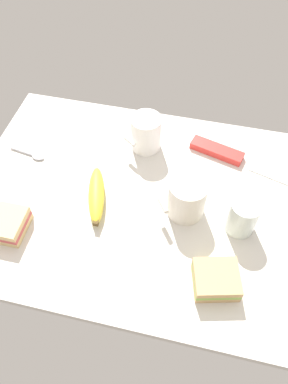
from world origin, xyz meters
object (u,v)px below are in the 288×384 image
at_px(glass_of_milk, 242,217).
at_px(banana, 96,195).
at_px(coffee_mug_black, 187,198).
at_px(sandwich_main, 216,279).
at_px(spoon, 33,155).
at_px(sandwich_side, 4,223).
at_px(snack_bar, 217,150).
at_px(paper_napkin, 279,163).
at_px(coffee_mug_milky, 146,133).

relative_size(glass_of_milk, banana, 0.53).
bearing_deg(coffee_mug_black, glass_of_milk, -7.41).
height_order(sandwich_main, glass_of_milk, glass_of_milk).
bearing_deg(spoon, sandwich_main, -25.86).
distance_m(coffee_mug_black, sandwich_side, 0.43).
bearing_deg(snack_bar, paper_napkin, 15.31).
distance_m(sandwich_main, banana, 0.35).
relative_size(sandwich_main, snack_bar, 0.77).
relative_size(glass_of_milk, snack_bar, 0.63).
bearing_deg(sandwich_side, paper_napkin, 29.40).
height_order(sandwich_main, snack_bar, sandwich_main).
height_order(coffee_mug_black, coffee_mug_milky, coffee_mug_black).
relative_size(sandwich_main, spoon, 1.04).
height_order(sandwich_side, glass_of_milk, glass_of_milk).
bearing_deg(glass_of_milk, coffee_mug_milky, 142.93).
bearing_deg(snack_bar, banana, -125.07).
distance_m(banana, paper_napkin, 0.50).
xyz_separation_m(coffee_mug_milky, spoon, (-0.29, -0.11, -0.05)).
bearing_deg(sandwich_main, glass_of_milk, 75.72).
bearing_deg(snack_bar, sandwich_main, -68.72).
xyz_separation_m(coffee_mug_milky, sandwich_main, (0.23, -0.36, -0.03)).
xyz_separation_m(glass_of_milk, paper_napkin, (0.09, 0.23, -0.04)).
relative_size(banana, spoon, 1.63).
bearing_deg(banana, coffee_mug_milky, 69.28).
xyz_separation_m(spoon, snack_bar, (0.49, 0.12, 0.01)).
height_order(glass_of_milk, paper_napkin, glass_of_milk).
bearing_deg(sandwich_side, banana, 34.85).
bearing_deg(sandwich_side, coffee_mug_black, 19.81).
bearing_deg(spoon, coffee_mug_black, -10.86).
bearing_deg(glass_of_milk, spoon, 169.94).
bearing_deg(paper_napkin, glass_of_milk, -111.89).
bearing_deg(snack_bar, coffee_mug_milky, -159.10).
bearing_deg(glass_of_milk, snack_bar, 109.15).
relative_size(coffee_mug_black, sandwich_main, 1.00).
xyz_separation_m(spoon, paper_napkin, (0.66, 0.12, -0.00)).
relative_size(sandwich_side, banana, 0.57).
height_order(coffee_mug_black, spoon, coffee_mug_black).
height_order(glass_of_milk, banana, glass_of_milk).
height_order(coffee_mug_milky, banana, coffee_mug_milky).
distance_m(snack_bar, paper_napkin, 0.17).
relative_size(banana, paper_napkin, 1.41).
bearing_deg(coffee_mug_black, spoon, 169.14).
xyz_separation_m(sandwich_main, banana, (-0.31, 0.16, -0.00)).
bearing_deg(sandwich_main, spoon, 154.14).
bearing_deg(glass_of_milk, sandwich_side, -166.55).
xyz_separation_m(coffee_mug_black, sandwich_main, (0.09, -0.17, -0.03)).
bearing_deg(coffee_mug_milky, sandwich_side, -128.08).
relative_size(coffee_mug_milky, sandwich_main, 0.91).
distance_m(sandwich_main, sandwich_side, 0.50).
bearing_deg(paper_napkin, sandwich_side, -150.60).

